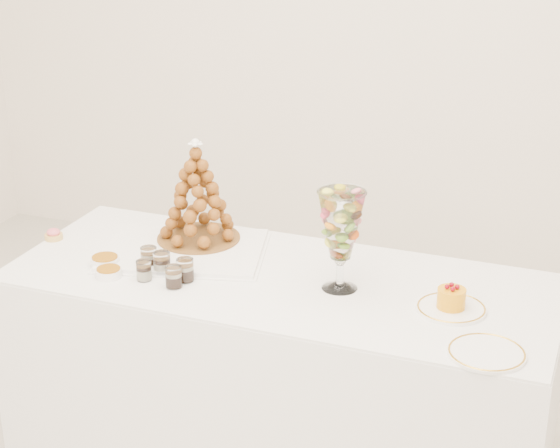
% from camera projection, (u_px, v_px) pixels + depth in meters
% --- Properties ---
extents(buffet_table, '(1.82, 0.73, 0.69)m').
position_uv_depth(buffet_table, '(280.00, 368.00, 3.20)').
color(buffet_table, white).
rests_on(buffet_table, ground).
extents(lace_tray, '(0.63, 0.53, 0.02)m').
position_uv_depth(lace_tray, '(184.00, 250.00, 3.26)').
color(lace_tray, white).
rests_on(lace_tray, buffet_table).
extents(macaron_vase, '(0.15, 0.15, 0.33)m').
position_uv_depth(macaron_vase, '(341.00, 226.00, 2.92)').
color(macaron_vase, white).
rests_on(macaron_vase, buffet_table).
extents(cake_plate, '(0.21, 0.21, 0.01)m').
position_uv_depth(cake_plate, '(451.00, 309.00, 2.85)').
color(cake_plate, white).
rests_on(cake_plate, buffet_table).
extents(spare_plate, '(0.22, 0.22, 0.01)m').
position_uv_depth(spare_plate, '(487.00, 353.00, 2.60)').
color(spare_plate, white).
rests_on(spare_plate, buffet_table).
extents(pink_tart, '(0.07, 0.07, 0.04)m').
position_uv_depth(pink_tart, '(54.00, 235.00, 3.37)').
color(pink_tart, tan).
rests_on(pink_tart, buffet_table).
extents(verrine_a, '(0.06, 0.06, 0.07)m').
position_uv_depth(verrine_a, '(149.00, 258.00, 3.13)').
color(verrine_a, white).
rests_on(verrine_a, buffet_table).
extents(verrine_b, '(0.07, 0.07, 0.08)m').
position_uv_depth(verrine_b, '(162.00, 263.00, 3.09)').
color(verrine_b, white).
rests_on(verrine_b, buffet_table).
extents(verrine_c, '(0.07, 0.07, 0.08)m').
position_uv_depth(verrine_c, '(185.00, 270.00, 3.04)').
color(verrine_c, white).
rests_on(verrine_c, buffet_table).
extents(verrine_d, '(0.06, 0.06, 0.07)m').
position_uv_depth(verrine_d, '(144.00, 270.00, 3.04)').
color(verrine_d, white).
rests_on(verrine_d, buffet_table).
extents(verrine_e, '(0.07, 0.07, 0.07)m').
position_uv_depth(verrine_e, '(174.00, 277.00, 2.99)').
color(verrine_e, white).
rests_on(verrine_e, buffet_table).
extents(ramekin_back, '(0.10, 0.10, 0.03)m').
position_uv_depth(ramekin_back, '(105.00, 262.00, 3.15)').
color(ramekin_back, white).
rests_on(ramekin_back, buffet_table).
extents(ramekin_front, '(0.09, 0.09, 0.03)m').
position_uv_depth(ramekin_front, '(109.00, 273.00, 3.07)').
color(ramekin_front, white).
rests_on(ramekin_front, buffet_table).
extents(croquembouche, '(0.30, 0.30, 0.37)m').
position_uv_depth(croquembouche, '(197.00, 191.00, 3.26)').
color(croquembouche, brown).
rests_on(croquembouche, lace_tray).
extents(mousse_cake, '(0.09, 0.09, 0.08)m').
position_uv_depth(mousse_cake, '(451.00, 298.00, 2.84)').
color(mousse_cake, orange).
rests_on(mousse_cake, cake_plate).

